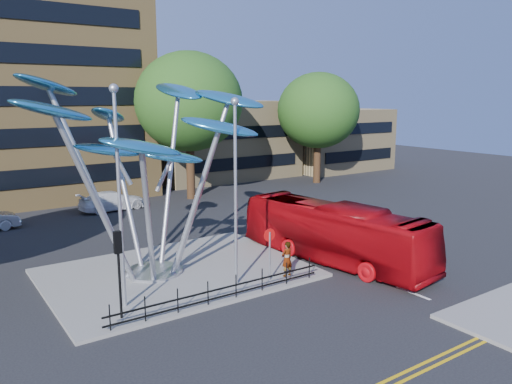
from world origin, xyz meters
TOP-DOWN VIEW (x-y plane):
  - ground at (0.00, 0.00)m, footprint 120.00×120.00m
  - traffic_island at (-1.00, 6.00)m, footprint 12.00×9.00m
  - double_yellow_near at (0.00, -6.00)m, footprint 40.00×0.12m
  - low_building_near at (16.00, 30.00)m, footprint 15.00×8.00m
  - low_building_far at (30.00, 28.00)m, footprint 12.00×8.00m
  - tree_right at (8.00, 22.00)m, footprint 8.80×8.80m
  - tree_far at (22.00, 22.00)m, footprint 8.00×8.00m
  - leaf_sculpture at (-2.07, 6.68)m, footprint 12.72×9.54m
  - street_lamp_left at (-4.50, 3.50)m, footprint 0.36×0.36m
  - street_lamp_right at (0.50, 3.00)m, footprint 0.36×0.36m
  - traffic_light_island at (-5.00, 2.50)m, footprint 0.28×0.18m
  - no_entry_sign_island at (2.00, 2.52)m, footprint 0.60×0.10m
  - pedestrian_railing_front at (-1.00, 1.70)m, footprint 10.00×0.06m
  - red_bus at (6.60, 3.14)m, footprint 4.01×11.29m
  - pedestrian at (3.00, 2.50)m, footprint 0.65×0.46m
  - parked_car_right at (1.08, 21.44)m, footprint 5.10×2.41m

SIDE VIEW (x-z plane):
  - ground at x=0.00m, z-range 0.00..0.00m
  - double_yellow_near at x=0.00m, z-range 0.00..0.01m
  - traffic_island at x=-1.00m, z-range 0.00..0.15m
  - pedestrian_railing_front at x=-1.00m, z-range 0.05..1.05m
  - parked_car_right at x=1.08m, z-range 0.00..1.44m
  - pedestrian at x=3.00m, z-range 0.15..1.83m
  - red_bus at x=6.60m, z-range 0.00..3.08m
  - no_entry_sign_island at x=2.00m, z-range 0.59..3.04m
  - traffic_light_island at x=-5.00m, z-range 0.90..4.33m
  - low_building_far at x=30.00m, z-range 0.00..7.00m
  - low_building_near at x=16.00m, z-range 0.00..8.00m
  - street_lamp_right at x=0.50m, z-range 0.94..9.24m
  - street_lamp_left at x=-4.50m, z-range 0.96..9.76m
  - leaf_sculpture at x=-2.07m, z-range 2.12..11.63m
  - tree_far at x=22.00m, z-range 1.70..12.51m
  - tree_right at x=8.00m, z-range 1.98..14.09m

